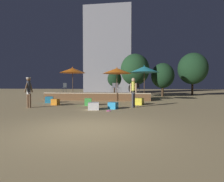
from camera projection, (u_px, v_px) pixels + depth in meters
name	position (u px, v px, depth m)	size (l,w,h in m)	color
ground_plane	(86.00, 129.00, 5.45)	(120.00, 120.00, 0.00)	tan
wooden_deck	(99.00, 96.00, 16.99)	(9.77, 2.85, 0.70)	brown
patio_umbrella_0	(117.00, 71.00, 15.19)	(2.47, 2.47, 2.95)	brown
patio_umbrella_1	(73.00, 70.00, 16.18)	(2.36, 2.36, 3.07)	brown
patio_umbrella_2	(144.00, 69.00, 15.16)	(2.52, 2.52, 3.11)	brown
cube_seat_0	(55.00, 102.00, 12.16)	(0.48, 0.48, 0.42)	orange
cube_seat_1	(49.00, 100.00, 13.68)	(0.72, 0.72, 0.49)	#2D9EDB
cube_seat_2	(113.00, 106.00, 10.13)	(0.59, 0.59, 0.39)	#2D9EDB
cube_seat_3	(139.00, 101.00, 12.28)	(0.75, 0.75, 0.47)	yellow
cube_seat_4	(88.00, 102.00, 11.85)	(0.54, 0.54, 0.49)	#4CC651
cube_seat_5	(94.00, 106.00, 9.77)	(0.70, 0.70, 0.41)	white
person_0	(29.00, 90.00, 10.61)	(0.30, 0.60, 1.86)	brown
person_1	(133.00, 91.00, 10.74)	(0.43, 0.29, 1.82)	#3F3F47
bistro_chair_0	(118.00, 87.00, 16.07)	(0.48, 0.48, 0.90)	#47474C
bistro_chair_1	(65.00, 87.00, 17.01)	(0.40, 0.40, 0.90)	#2D3338
bistro_chair_2	(138.00, 87.00, 16.62)	(0.42, 0.42, 0.90)	#2D3338
bistro_chair_3	(114.00, 87.00, 16.98)	(0.44, 0.44, 0.90)	#47474C
frisbee_disc	(109.00, 111.00, 9.26)	(0.24, 0.24, 0.03)	#E54C99
background_tree_0	(163.00, 76.00, 21.05)	(2.74, 2.74, 4.05)	#3D2B1C
background_tree_1	(193.00, 69.00, 23.75)	(3.87, 3.87, 5.79)	#3D2B1C
background_tree_2	(114.00, 79.00, 25.87)	(2.08, 2.08, 3.48)	#3D2B1C
background_tree_3	(135.00, 71.00, 23.93)	(3.42, 3.42, 5.29)	#3D2B1C
background_tree_4	(135.00, 70.00, 20.17)	(3.31, 3.31, 5.01)	#3D2B1C
distant_building	(109.00, 51.00, 31.44)	(8.18, 4.46, 15.03)	gray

